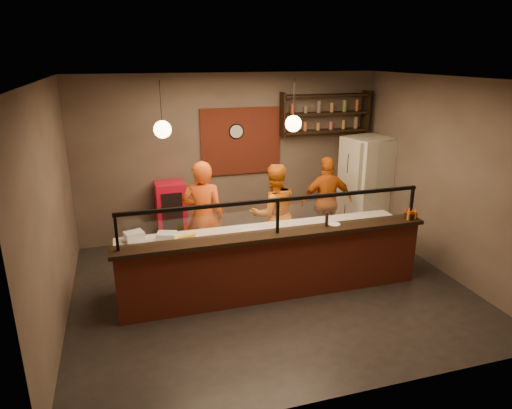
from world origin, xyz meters
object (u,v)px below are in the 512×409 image
object	(u,v)px
cook_right	(327,201)
pepper_mill	(327,219)
wall_clock	(236,131)
red_cooler	(171,215)
cook_mid	(274,213)
fridge	(365,186)
pizza_dough	(253,234)
condiment_caddy	(410,216)
cook_left	(203,217)

from	to	relation	value
cook_right	pepper_mill	size ratio (longest dim) A/B	7.71
cook_right	pepper_mill	world-z (taller)	cook_right
wall_clock	red_cooler	distance (m)	2.03
cook_mid	red_cooler	distance (m)	2.03
red_cooler	pepper_mill	world-z (taller)	pepper_mill
cook_mid	pepper_mill	xyz separation A→B (m)	(0.41, -1.24, 0.29)
cook_mid	cook_right	bearing A→B (deg)	-161.97
fridge	pizza_dough	size ratio (longest dim) A/B	4.07
red_cooler	condiment_caddy	xyz separation A→B (m)	(3.47, -2.48, 0.47)
fridge	cook_right	bearing A→B (deg)	-175.75
wall_clock	cook_left	size ratio (longest dim) A/B	0.16
wall_clock	cook_mid	world-z (taller)	wall_clock
wall_clock	cook_right	bearing A→B (deg)	-35.03
cook_mid	red_cooler	world-z (taller)	cook_mid
cook_right	fridge	distance (m)	1.07
red_cooler	pepper_mill	size ratio (longest dim) A/B	5.68
cook_left	red_cooler	bearing A→B (deg)	-51.07
red_cooler	condiment_caddy	size ratio (longest dim) A/B	7.52
wall_clock	pizza_dough	xyz separation A→B (m)	(-0.35, -2.34, -1.19)
cook_right	pizza_dough	size ratio (longest dim) A/B	3.54
fridge	red_cooler	world-z (taller)	fridge
red_cooler	wall_clock	bearing A→B (deg)	11.55
cook_left	fridge	distance (m)	3.55
cook_left	fridge	size ratio (longest dim) A/B	0.96
wall_clock	pizza_dough	size ratio (longest dim) A/B	0.62
pizza_dough	pepper_mill	size ratio (longest dim) A/B	2.18
wall_clock	condiment_caddy	distance (m)	3.63
red_cooler	condiment_caddy	bearing A→B (deg)	-36.85
fridge	pizza_dough	world-z (taller)	fridge
cook_right	pizza_dough	bearing A→B (deg)	39.63
cook_right	cook_left	bearing A→B (deg)	14.91
cook_right	red_cooler	size ratio (longest dim) A/B	1.36
cook_left	pizza_dough	xyz separation A→B (m)	(0.61, -0.85, -0.05)
fridge	red_cooler	bearing A→B (deg)	159.42
condiment_caddy	pepper_mill	distance (m)	1.41
wall_clock	pepper_mill	distance (m)	2.95
cook_right	red_cooler	distance (m)	2.96
cook_left	condiment_caddy	world-z (taller)	cook_left
cook_left	pizza_dough	size ratio (longest dim) A/B	3.92
condiment_caddy	cook_mid	bearing A→B (deg)	143.96
cook_mid	pizza_dough	xyz separation A→B (m)	(-0.63, -0.86, 0.02)
wall_clock	fridge	size ratio (longest dim) A/B	0.15
wall_clock	condiment_caddy	bearing A→B (deg)	-53.07
condiment_caddy	pizza_dough	bearing A→B (deg)	169.41
cook_mid	fridge	distance (m)	2.35
cook_right	condiment_caddy	bearing A→B (deg)	113.79
cook_mid	fridge	size ratio (longest dim) A/B	0.89
cook_mid	cook_left	bearing A→B (deg)	-0.48
pepper_mill	cook_left	bearing A→B (deg)	143.49
cook_left	cook_right	xyz separation A→B (m)	(2.45, 0.44, -0.09)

